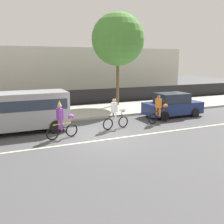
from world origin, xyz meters
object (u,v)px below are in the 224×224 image
Objects in this scene: parade_cyclist_zebra at (116,114)px; parked_van_grey at (22,109)px; parade_cyclist_orange at (160,110)px; parade_cyclist_purple at (62,122)px; parked_car_navy at (172,105)px.

parked_van_grey is at bearing 163.40° from parade_cyclist_zebra.
parade_cyclist_orange is 0.38× the size of parked_van_grey.
parade_cyclist_orange is (3.07, 0.14, 0.00)m from parade_cyclist_zebra.
parade_cyclist_orange is (6.32, 0.76, 0.00)m from parade_cyclist_purple.
parade_cyclist_purple is 1.00× the size of parade_cyclist_zebra.
parade_cyclist_orange is at bearing 2.67° from parade_cyclist_zebra.
parade_cyclist_purple and parade_cyclist_zebra have the same top height.
parked_van_grey reaches higher than parade_cyclist_zebra.
parade_cyclist_zebra is at bearing -177.33° from parade_cyclist_orange.
parade_cyclist_purple is at bearing -50.84° from parked_van_grey.
parade_cyclist_purple is 3.31m from parade_cyclist_zebra.
parade_cyclist_zebra is at bearing 10.69° from parade_cyclist_purple.
parade_cyclist_purple is at bearing -173.17° from parade_cyclist_orange.
parade_cyclist_purple is 0.47× the size of parked_car_navy.
parked_van_grey is (-8.02, 1.33, 0.44)m from parade_cyclist_orange.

